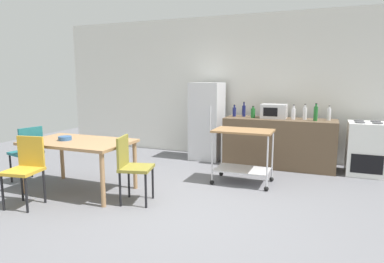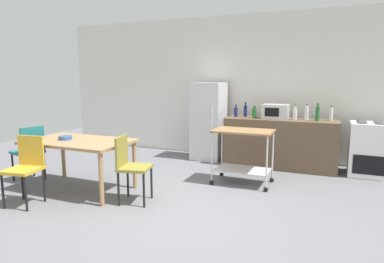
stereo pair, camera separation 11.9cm
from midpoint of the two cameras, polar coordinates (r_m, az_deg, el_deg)
name	(u,v)px [view 1 (the left image)]	position (r m, az deg, el deg)	size (l,w,h in m)	color
ground_plane	(177,209)	(4.34, -3.32, -13.09)	(12.00, 12.00, 0.00)	slate
back_wall	(240,87)	(7.05, 7.73, 7.50)	(8.40, 0.12, 2.90)	silver
kitchen_counter	(279,143)	(6.40, 14.06, -1.87)	(2.00, 0.64, 0.90)	brown
dining_table	(79,146)	(5.10, -19.42, -2.37)	(1.50, 0.90, 0.75)	#A37A51
chair_olive	(132,164)	(4.49, -11.02, -5.52)	(0.48, 0.48, 0.89)	olive
chair_teal	(28,150)	(5.88, -26.74, -2.87)	(0.48, 0.48, 0.89)	#1E666B
chair_mustard	(26,166)	(4.84, -27.14, -5.29)	(0.46, 0.46, 0.89)	gold
stove_oven	(366,148)	(6.40, 27.06, -2.59)	(0.60, 0.61, 0.92)	white
refrigerator	(207,121)	(6.78, 2.06, 1.79)	(0.60, 0.63, 1.55)	silver
kitchen_cart	(243,147)	(5.24, 8.05, -2.71)	(0.91, 0.57, 0.85)	olive
bottle_vinegar	(234,112)	(6.54, 6.72, 3.39)	(0.07, 0.07, 0.23)	navy
bottle_soy_sauce	(244,111)	(6.54, 8.32, 3.55)	(0.07, 0.07, 0.28)	navy
bottle_sparkling_water	(253,113)	(6.36, 9.85, 3.16)	(0.08, 0.08, 0.22)	#1E6628
microwave	(274,111)	(6.38, 13.30, 3.40)	(0.46, 0.35, 0.26)	silver
bottle_hot_sauce	(293,114)	(6.27, 16.42, 2.96)	(0.07, 0.07, 0.27)	silver
bottle_wine	(305,113)	(6.32, 18.19, 3.01)	(0.07, 0.07, 0.28)	silver
bottle_soda	(316,113)	(6.20, 19.85, 2.95)	(0.07, 0.07, 0.31)	#1E6628
bottle_olive_oil	(329,114)	(6.35, 21.85, 2.79)	(0.06, 0.06, 0.26)	silver
fruit_bowl	(65,138)	(5.18, -21.48, -1.08)	(0.19, 0.19, 0.06)	#33598C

